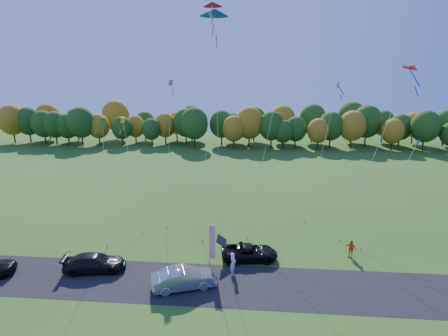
# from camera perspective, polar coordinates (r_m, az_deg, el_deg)

# --- Properties ---
(ground) EXTENTS (160.00, 160.00, 0.00)m
(ground) POSITION_cam_1_polar(r_m,az_deg,el_deg) (32.69, -0.91, -14.63)
(ground) COLOR #295616
(asphalt_strip) EXTENTS (90.00, 6.00, 0.01)m
(asphalt_strip) POSITION_cam_1_polar(r_m,az_deg,el_deg) (29.28, -1.74, -18.40)
(asphalt_strip) COLOR black
(asphalt_strip) RESTS_ON ground
(tree_line) EXTENTS (116.00, 12.00, 10.00)m
(tree_line) POSITION_cam_1_polar(r_m,az_deg,el_deg) (85.00, 2.79, 3.56)
(tree_line) COLOR #1E4711
(tree_line) RESTS_ON ground
(black_suv) EXTENTS (5.27, 2.87, 1.40)m
(black_suv) POSITION_cam_1_polar(r_m,az_deg,el_deg) (32.39, 4.18, -13.56)
(black_suv) COLOR black
(black_suv) RESTS_ON ground
(silver_sedan) EXTENTS (5.25, 3.31, 1.63)m
(silver_sedan) POSITION_cam_1_polar(r_m,az_deg,el_deg) (28.59, -6.57, -17.45)
(silver_sedan) COLOR #AFAFB4
(silver_sedan) RESTS_ON ground
(dark_truck_a) EXTENTS (5.40, 2.95, 1.48)m
(dark_truck_a) POSITION_cam_1_polar(r_m,az_deg,el_deg) (32.53, -20.37, -14.28)
(dark_truck_a) COLOR black
(dark_truck_a) RESTS_ON ground
(person_tailgate_a) EXTENTS (0.59, 0.79, 1.95)m
(person_tailgate_a) POSITION_cam_1_polar(r_m,az_deg,el_deg) (30.01, 1.49, -15.34)
(person_tailgate_a) COLOR silver
(person_tailgate_a) RESTS_ON ground
(person_tailgate_b) EXTENTS (0.92, 1.04, 1.78)m
(person_tailgate_b) POSITION_cam_1_polar(r_m,az_deg,el_deg) (32.24, 2.82, -13.30)
(person_tailgate_b) COLOR gray
(person_tailgate_b) RESTS_ON ground
(person_east) EXTENTS (1.04, 0.90, 1.67)m
(person_east) POSITION_cam_1_polar(r_m,az_deg,el_deg) (34.60, 19.98, -12.28)
(person_east) COLOR #E55215
(person_east) RESTS_ON ground
(feather_flag) EXTENTS (0.52, 0.19, 4.06)m
(feather_flag) POSITION_cam_1_polar(r_m,az_deg,el_deg) (30.20, -2.01, -11.91)
(feather_flag) COLOR #999999
(feather_flag) RESTS_ON ground
(kite_delta_blue) EXTENTS (3.49, 12.26, 25.17)m
(kite_delta_blue) POSITION_cam_1_polar(r_m,az_deg,el_deg) (38.32, -1.14, 9.33)
(kite_delta_blue) COLOR #4C3F33
(kite_delta_blue) RESTS_ON ground
(kite_parafoil_orange) EXTENTS (7.70, 12.71, 30.82)m
(kite_parafoil_orange) POSITION_cam_1_polar(r_m,az_deg,el_deg) (38.91, 8.88, 13.26)
(kite_parafoil_orange) COLOR #4C3F33
(kite_parafoil_orange) RESTS_ON ground
(kite_delta_red) EXTENTS (2.21, 11.03, 25.14)m
(kite_delta_red) POSITION_cam_1_polar(r_m,az_deg,el_deg) (39.63, -2.34, 18.51)
(kite_delta_red) COLOR #4C3F33
(kite_delta_red) RESTS_ON ground
(kite_parafoil_rainbow) EXTENTS (8.79, 7.00, 17.57)m
(kite_parafoil_rainbow) POSITION_cam_1_polar(r_m,az_deg,el_deg) (39.09, 23.56, 2.51)
(kite_parafoil_rainbow) COLOR #4C3F33
(kite_parafoil_rainbow) RESTS_ON ground
(kite_diamond_yellow) EXTENTS (4.57, 7.73, 11.75)m
(kite_diamond_yellow) POSITION_cam_1_polar(r_m,az_deg,el_deg) (40.44, -14.80, -0.74)
(kite_diamond_yellow) COLOR #4C3F33
(kite_diamond_yellow) RESTS_ON ground
(kite_diamond_green) EXTENTS (1.54, 4.19, 12.48)m
(kite_diamond_green) POSITION_cam_1_polar(r_m,az_deg,el_deg) (36.09, -18.89, -2.00)
(kite_diamond_green) COLOR #4C3F33
(kite_diamond_green) RESTS_ON ground
(kite_diamond_white) EXTENTS (4.27, 5.53, 16.03)m
(kite_diamond_white) POSITION_cam_1_polar(r_m,az_deg,el_deg) (41.52, 15.69, 2.57)
(kite_diamond_white) COLOR #4C3F33
(kite_diamond_white) RESTS_ON ground
(kite_diamond_pink) EXTENTS (1.35, 8.03, 16.12)m
(kite_diamond_pink) POSITION_cam_1_polar(r_m,az_deg,el_deg) (40.55, -8.97, 2.91)
(kite_diamond_pink) COLOR #4C3F33
(kite_diamond_pink) RESTS_ON ground
(kite_diamond_blue_low) EXTENTS (6.02, 4.12, 10.42)m
(kite_diamond_blue_low) POSITION_cam_1_polar(r_m,az_deg,el_deg) (37.26, 25.42, -4.00)
(kite_diamond_blue_low) COLOR #4C3F33
(kite_diamond_blue_low) RESTS_ON ground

